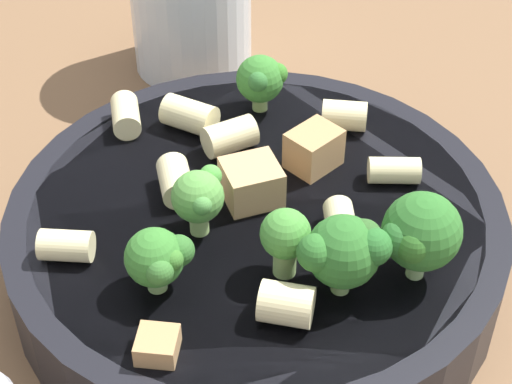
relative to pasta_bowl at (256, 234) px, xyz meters
name	(u,v)px	position (x,y,z in m)	size (l,w,h in m)	color
ground_plane	(256,268)	(0.00, 0.00, -0.02)	(2.00, 2.00, 0.00)	brown
pasta_bowl	(256,234)	(0.00, 0.00, 0.00)	(0.24, 0.24, 0.04)	black
broccoli_floret_0	(419,234)	(-0.06, -0.05, 0.04)	(0.03, 0.04, 0.04)	#9EC175
broccoli_floret_1	(281,237)	(-0.04, 0.00, 0.04)	(0.02, 0.02, 0.03)	#93B766
broccoli_floret_2	(345,251)	(-0.06, -0.02, 0.04)	(0.03, 0.04, 0.04)	#93B766
broccoli_floret_3	(261,79)	(0.08, -0.03, 0.04)	(0.03, 0.03, 0.03)	#93B766
broccoli_floret_4	(158,259)	(-0.04, 0.05, 0.04)	(0.03, 0.03, 0.03)	#84AD60
broccoli_floret_5	(199,197)	(-0.01, 0.03, 0.04)	(0.03, 0.03, 0.03)	#93B766
rigatoni_0	(344,116)	(0.05, -0.06, 0.03)	(0.02, 0.02, 0.02)	beige
rigatoni_1	(341,225)	(-0.03, -0.03, 0.02)	(0.01, 0.01, 0.03)	beige
rigatoni_2	(190,115)	(0.07, 0.02, 0.03)	(0.02, 0.02, 0.03)	beige
rigatoni_3	(229,136)	(0.05, 0.00, 0.03)	(0.02, 0.02, 0.03)	beige
rigatoni_4	(66,246)	(-0.01, 0.09, 0.02)	(0.01, 0.01, 0.02)	beige
rigatoni_5	(176,181)	(0.02, 0.03, 0.03)	(0.02, 0.02, 0.03)	beige
rigatoni_6	(126,115)	(0.08, 0.05, 0.02)	(0.01, 0.01, 0.03)	beige
rigatoni_7	(396,173)	(0.00, -0.07, 0.02)	(0.01, 0.01, 0.03)	beige
rigatoni_8	(286,304)	(-0.07, 0.01, 0.03)	(0.02, 0.02, 0.02)	beige
chicken_chunk_0	(314,149)	(0.02, -0.04, 0.03)	(0.03, 0.02, 0.02)	tan
chicken_chunk_1	(157,345)	(-0.07, 0.06, 0.02)	(0.02, 0.02, 0.01)	tan
chicken_chunk_2	(251,183)	(0.01, 0.00, 0.03)	(0.03, 0.02, 0.02)	tan
drinking_glass	(191,5)	(0.20, -0.01, 0.02)	(0.08, 0.08, 0.10)	silver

